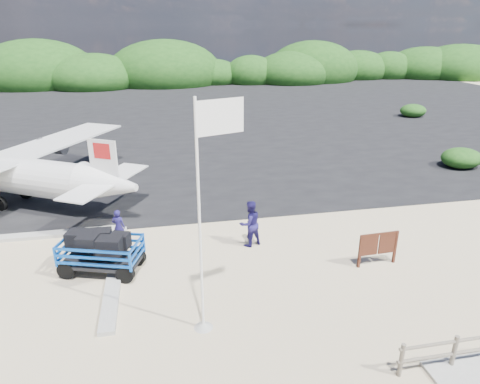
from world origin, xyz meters
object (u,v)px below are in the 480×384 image
(crew_a, at_px, (119,227))
(flagpole, at_px, (204,327))
(signboard, at_px, (376,265))
(crew_b, at_px, (250,224))
(aircraft_large, at_px, (324,125))
(baggage_cart, at_px, (104,271))

(crew_a, bearing_deg, flagpole, 133.75)
(flagpole, distance_m, crew_a, 6.57)
(signboard, xyz_separation_m, crew_b, (-4.31, 2.44, 0.96))
(crew_a, xyz_separation_m, aircraft_large, (16.63, 19.55, -0.75))
(signboard, height_order, crew_b, crew_b)
(crew_b, bearing_deg, crew_a, -31.27)
(baggage_cart, distance_m, crew_b, 5.83)
(flagpole, xyz_separation_m, crew_a, (-2.75, 5.92, 0.75))
(signboard, distance_m, crew_a, 10.21)
(aircraft_large, bearing_deg, crew_a, 79.15)
(baggage_cart, bearing_deg, crew_b, 27.52)
(baggage_cart, bearing_deg, crew_a, 95.80)
(baggage_cart, bearing_deg, signboard, 9.63)
(aircraft_large, bearing_deg, crew_b, 90.68)
(signboard, bearing_deg, aircraft_large, 70.24)
(crew_a, relative_size, aircraft_large, 0.09)
(flagpole, xyz_separation_m, signboard, (6.76, 2.30, 0.00))
(signboard, distance_m, aircraft_large, 24.24)
(aircraft_large, bearing_deg, signboard, 102.47)
(flagpole, relative_size, signboard, 4.13)
(flagpole, relative_size, aircraft_large, 0.43)
(crew_a, xyz_separation_m, crew_b, (5.21, -1.18, 0.22))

